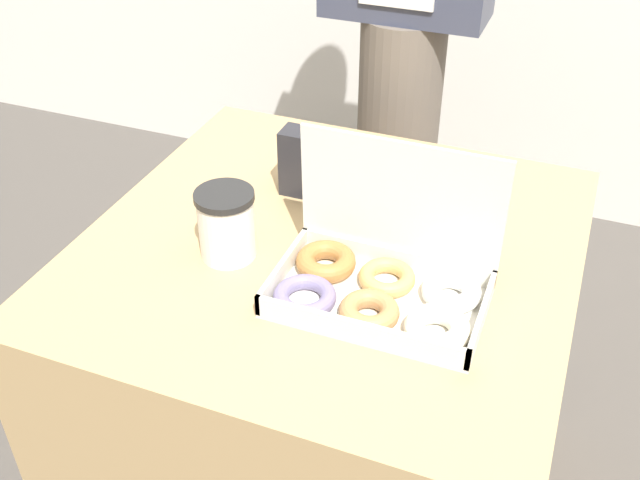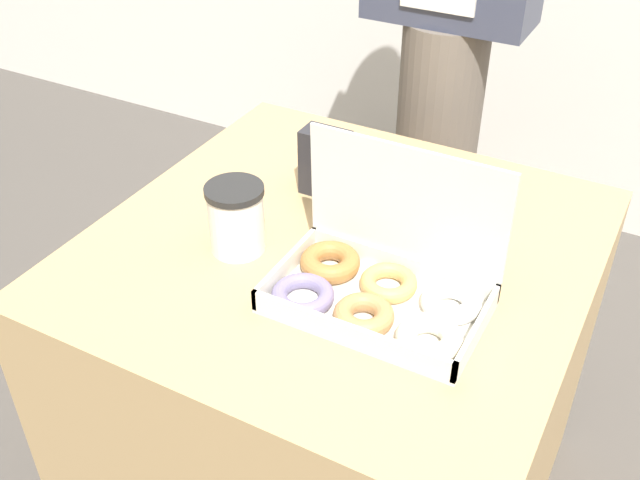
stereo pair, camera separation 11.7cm
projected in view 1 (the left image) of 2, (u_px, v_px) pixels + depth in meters
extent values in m
cube|color=tan|center=(329.00, 387.00, 1.58)|extent=(0.87, 0.87, 0.76)
cube|color=silver|center=(378.00, 302.00, 1.21)|extent=(0.34, 0.21, 0.01)
cube|color=silver|center=(283.00, 269.00, 1.25)|extent=(0.01, 0.21, 0.04)
cube|color=silver|center=(482.00, 317.00, 1.15)|extent=(0.01, 0.21, 0.04)
cube|color=silver|center=(358.00, 331.00, 1.12)|extent=(0.34, 0.01, 0.04)
cube|color=silver|center=(396.00, 258.00, 1.27)|extent=(0.34, 0.01, 0.04)
cube|color=silver|center=(400.00, 198.00, 1.20)|extent=(0.34, 0.01, 0.21)
torus|color=slate|center=(305.00, 297.00, 1.20)|extent=(0.14, 0.14, 0.03)
torus|color=#A87038|center=(326.00, 262.00, 1.27)|extent=(0.11, 0.11, 0.03)
torus|color=#B27F4C|center=(369.00, 312.00, 1.16)|extent=(0.14, 0.14, 0.03)
torus|color=tan|center=(387.00, 278.00, 1.24)|extent=(0.12, 0.12, 0.03)
torus|color=silver|center=(437.00, 328.00, 1.13)|extent=(0.14, 0.14, 0.03)
torus|color=white|center=(451.00, 292.00, 1.20)|extent=(0.13, 0.13, 0.03)
cylinder|color=silver|center=(227.00, 227.00, 1.29)|extent=(0.10, 0.10, 0.11)
cylinder|color=black|center=(224.00, 196.00, 1.25)|extent=(0.10, 0.10, 0.01)
cube|color=#232328|center=(305.00, 163.00, 1.45)|extent=(0.09, 0.06, 0.13)
cylinder|color=#665B51|center=(394.00, 183.00, 2.07)|extent=(0.21, 0.21, 0.94)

